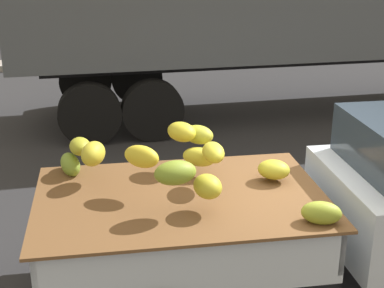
# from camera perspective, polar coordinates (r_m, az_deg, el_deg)

# --- Properties ---
(ground) EXTENTS (220.00, 220.00, 0.00)m
(ground) POSITION_cam_1_polar(r_m,az_deg,el_deg) (6.38, 11.47, -12.17)
(ground) COLOR #28282B
(curb_strip) EXTENTS (80.00, 0.80, 0.16)m
(curb_strip) POSITION_cam_1_polar(r_m,az_deg,el_deg) (16.02, -1.89, 8.55)
(curb_strip) COLOR gray
(curb_strip) RESTS_ON ground
(pickup_truck) EXTENTS (4.84, 1.88, 1.70)m
(pickup_truck) POSITION_cam_1_polar(r_m,az_deg,el_deg) (5.95, 17.27, -5.47)
(pickup_truck) COLOR silver
(pickup_truck) RESTS_ON ground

